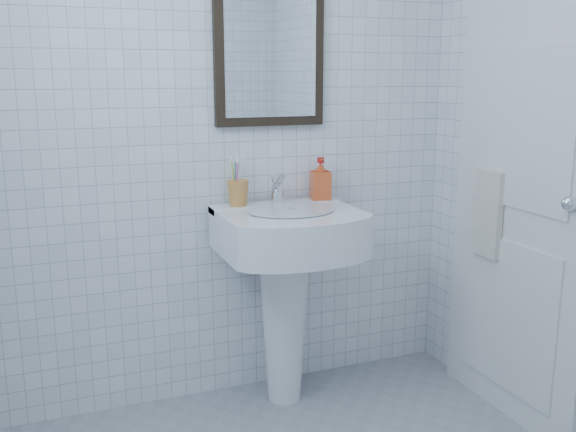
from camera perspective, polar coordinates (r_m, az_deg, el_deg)
name	(u,v)px	position (r m, az deg, el deg)	size (l,w,h in m)	color
wall_back	(224,124)	(2.83, -5.74, 8.10)	(2.20, 0.02, 2.50)	white
washbasin	(286,273)	(2.82, -0.17, -5.09)	(0.59, 0.43, 0.91)	white
faucet	(277,191)	(2.84, -0.96, 2.24)	(0.06, 0.13, 0.14)	silver
toothbrush_cup	(238,193)	(2.79, -4.46, 2.05)	(0.09, 0.09, 0.11)	#CB8039
soap_dispenser	(320,179)	(2.93, 2.91, 3.34)	(0.09, 0.09, 0.19)	red
wall_mirror	(270,54)	(2.87, -1.63, 14.20)	(0.50, 0.04, 0.62)	black
bathroom_door	(521,189)	(2.82, 20.00, 2.25)	(0.04, 0.80, 2.00)	silver
towel_ring	(495,173)	(2.90, 17.89, 3.69)	(0.18, 0.18, 0.01)	silver
hand_towel	(488,214)	(2.92, 17.35, 0.19)	(0.03, 0.16, 0.38)	silver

